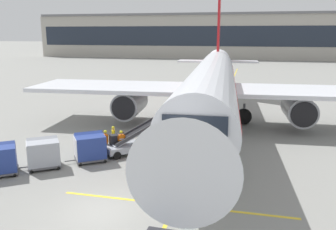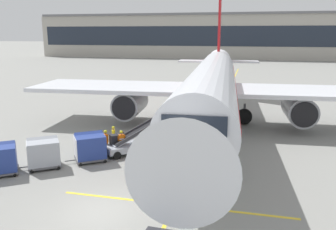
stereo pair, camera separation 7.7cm
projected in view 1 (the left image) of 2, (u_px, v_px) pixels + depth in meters
ground_plane at (101, 212)px, 16.94m from camera, size 600.00×600.00×0.00m
parked_airplane at (212, 84)px, 31.96m from camera, size 33.80×44.06×14.82m
belt_loader at (132, 141)px, 25.15m from camera, size 4.81×4.55×2.85m
baggage_cart_lead at (90, 147)px, 23.52m from camera, size 2.68×2.46×1.91m
baggage_cart_second at (43, 153)px, 22.34m from camera, size 2.68×2.46×1.91m
ground_crew_by_loader at (121, 141)px, 24.79m from camera, size 0.49×0.41×1.74m
ground_crew_by_carts at (106, 140)px, 24.90m from camera, size 0.47×0.42×1.74m
ground_crew_marshaller at (113, 136)px, 25.93m from camera, size 0.37×0.53×1.74m
safety_cone_engine_keepout at (155, 122)px, 32.79m from camera, size 0.59×0.59×0.68m
apron_guidance_line_lead_in at (211, 127)px, 32.10m from camera, size 0.20×110.00×0.01m
apron_guidance_line_stop_bar at (175, 205)px, 17.66m from camera, size 12.00×0.20×0.01m
terminal_building at (219, 36)px, 121.07m from camera, size 124.48×19.59×14.65m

